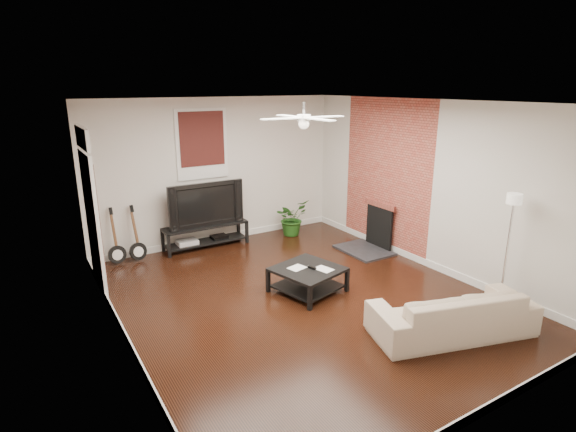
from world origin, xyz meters
name	(u,v)px	position (x,y,z in m)	size (l,w,h in m)	color
room	(303,206)	(0.00, 0.00, 1.40)	(5.01, 6.01, 2.81)	black
brick_accent	(386,176)	(2.49, 1.00, 1.40)	(0.02, 2.20, 2.80)	#B24739
fireplace	(371,227)	(2.20, 1.00, 0.46)	(0.80, 1.10, 0.92)	black
window_back	(202,144)	(-0.30, 2.97, 1.95)	(1.00, 0.06, 1.30)	#35120E
door_left	(92,210)	(-2.46, 1.90, 1.25)	(0.08, 1.00, 2.50)	white
tv_stand	(206,236)	(-0.39, 2.78, 0.23)	(1.62, 0.43, 0.45)	black
tv	(204,203)	(-0.39, 2.80, 0.87)	(1.45, 0.19, 0.83)	black
coffee_table	(308,280)	(0.18, 0.12, 0.19)	(0.90, 0.90, 0.38)	black
sofa	(452,312)	(1.05, -1.81, 0.30)	(2.03, 0.79, 0.59)	#C5B094
floor_lamp	(507,252)	(2.20, -1.71, 0.83)	(0.27, 0.27, 1.65)	silver
potted_plant	(292,218)	(1.41, 2.55, 0.37)	(0.66, 0.57, 0.73)	#1F5117
guitar_left	(115,237)	(-2.04, 2.75, 0.50)	(0.31, 0.22, 1.00)	black
guitar_right	(137,234)	(-1.69, 2.72, 0.50)	(0.31, 0.22, 1.00)	black
ceiling_fan	(304,118)	(0.00, 0.00, 2.60)	(1.24, 1.24, 0.32)	white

